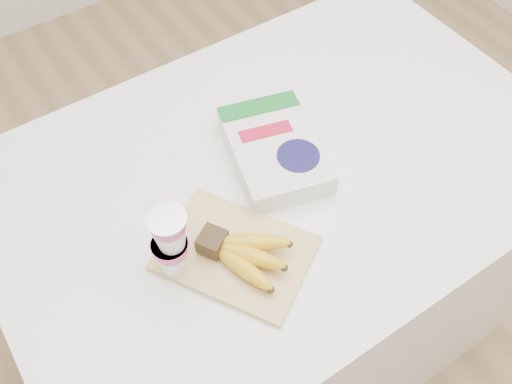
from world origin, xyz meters
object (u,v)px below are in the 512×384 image
yogurt_stack (170,242)px  cereal_box (274,150)px  table (277,269)px  bananas (243,253)px  cutting_board (236,253)px

yogurt_stack → cereal_box: bearing=21.5°
table → bananas: (-0.19, -0.15, 0.49)m
yogurt_stack → cereal_box: size_ratio=0.54×
bananas → yogurt_stack: bearing=153.3°
table → bananas: bananas is taller
cutting_board → bananas: bearing=-112.5°
bananas → cereal_box: size_ratio=0.60×
cereal_box → bananas: bearing=-122.2°
yogurt_stack → cereal_box: yogurt_stack is taller
bananas → cereal_box: bananas is taller
cutting_board → bananas: 0.04m
table → bananas: size_ratio=6.95×
cutting_board → cereal_box: bearing=7.1°
cutting_board → cereal_box: 0.24m
cutting_board → cereal_box: size_ratio=0.92×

